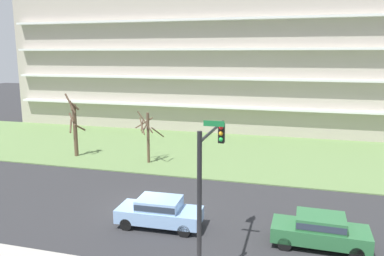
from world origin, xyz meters
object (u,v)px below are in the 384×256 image
(tree_far_left, at_px, (75,127))
(sedan_blue_near_left, at_px, (159,211))
(tree_left, at_px, (148,134))
(sedan_green_center_left, at_px, (320,230))
(traffic_signal_mast, at_px, (209,173))

(tree_far_left, bearing_deg, sedan_blue_near_left, -42.83)
(tree_far_left, xyz_separation_m, tree_left, (6.91, -0.25, -0.21))
(tree_left, height_order, sedan_blue_near_left, tree_left)
(tree_left, distance_m, sedan_green_center_left, 16.94)
(traffic_signal_mast, bearing_deg, tree_far_left, 137.09)
(sedan_green_center_left, xyz_separation_m, traffic_signal_mast, (-4.64, -3.13, 3.33))
(sedan_blue_near_left, distance_m, traffic_signal_mast, 5.66)
(sedan_blue_near_left, bearing_deg, tree_left, 112.97)
(tree_left, relative_size, sedan_blue_near_left, 1.00)
(tree_far_left, xyz_separation_m, traffic_signal_mast, (15.24, -14.16, 1.53))
(sedan_blue_near_left, relative_size, sedan_green_center_left, 1.00)
(tree_far_left, relative_size, tree_left, 1.26)
(sedan_blue_near_left, bearing_deg, traffic_signal_mast, -45.08)
(tree_left, bearing_deg, tree_far_left, 177.91)
(tree_left, xyz_separation_m, traffic_signal_mast, (8.33, -13.91, 1.74))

